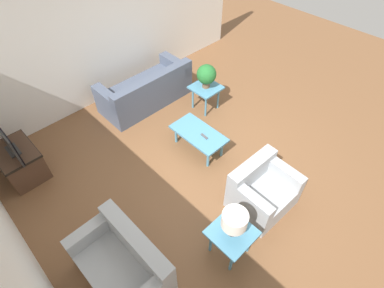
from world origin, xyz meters
The scene contains 14 objects.
ground_plane centered at (0.00, 0.00, 0.00)m, with size 14.00×14.00×0.00m, color brown.
wall_back centered at (0.00, 3.06, 1.35)m, with size 7.20×0.12×2.70m.
wall_right centered at (3.06, 0.00, 1.35)m, with size 0.12×7.20×2.70m.
sofa centered at (2.18, -0.33, 0.30)m, with size 0.88×1.96×0.80m.
armchair centered at (-1.09, 0.00, 0.32)m, with size 0.81×0.95×0.79m.
loveseat centered at (-0.56, 2.19, 0.31)m, with size 1.30×0.79×0.79m.
coffee_table centered at (0.43, -0.14, 0.36)m, with size 1.02×0.55×0.41m.
side_table_plant centered at (1.17, -1.10, 0.47)m, with size 0.56×0.56×0.54m.
side_table_lamp centered at (-1.29, 0.95, 0.47)m, with size 0.56×0.56×0.54m.
tv_stand_chest centered at (2.11, 2.44, 0.31)m, with size 0.84×0.60×0.57m.
television centered at (2.11, 2.44, 0.85)m, with size 0.95×0.16×0.55m.
potted_plant centered at (1.17, -1.10, 0.83)m, with size 0.39×0.39×0.49m.
table_lamp centered at (-1.29, 0.95, 0.84)m, with size 0.33×0.33×0.43m.
remote_control centered at (0.28, -0.14, 0.42)m, with size 0.16×0.05×0.02m.
Camera 1 is at (-2.25, 2.62, 4.17)m, focal length 28.00 mm.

